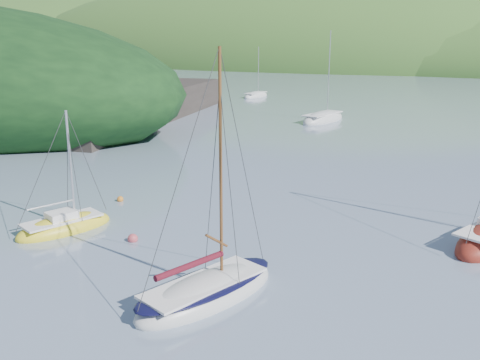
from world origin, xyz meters
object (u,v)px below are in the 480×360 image
at_px(sailboat_yellow, 64,227).
at_px(distant_sloop_a, 323,120).
at_px(daysailer_white, 207,292).
at_px(distant_sloop_c, 256,96).

xyz_separation_m(sailboat_yellow, distant_sloop_a, (1.25, 39.70, 0.02)).
distance_m(daysailer_white, sailboat_yellow, 10.66).
xyz_separation_m(daysailer_white, distant_sloop_a, (-8.94, 42.81, -0.04)).
height_order(sailboat_yellow, distant_sloop_a, distant_sloop_a).
height_order(sailboat_yellow, distant_sloop_c, distant_sloop_c).
distance_m(distant_sloop_a, distant_sloop_c, 24.80).
bearing_deg(distant_sloop_c, daysailer_white, -59.55).
height_order(daysailer_white, sailboat_yellow, daysailer_white).
relative_size(daysailer_white, distant_sloop_a, 0.92).
bearing_deg(distant_sloop_a, daysailer_white, -66.24).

